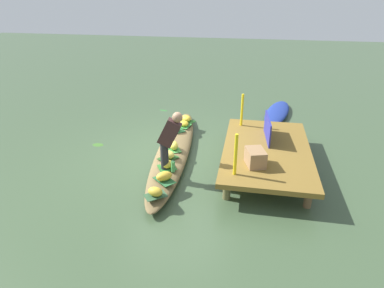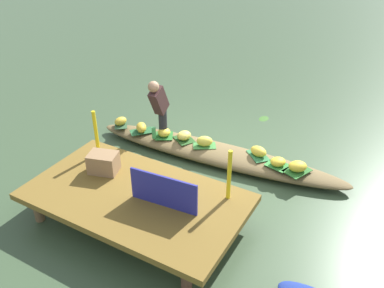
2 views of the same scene
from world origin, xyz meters
TOP-DOWN VIEW (x-y plane):
  - canal_water at (0.00, 0.00)m, footprint 40.00×40.00m
  - dock_platform at (0.27, 2.08)m, footprint 3.20×1.80m
  - vendor_boat at (0.00, 0.00)m, footprint 4.92×1.07m
  - moored_boat at (-3.15, 2.49)m, footprint 2.41×1.10m
  - leaf_mat_0 at (-1.18, -0.01)m, footprint 0.42×0.37m
  - banana_bunch_0 at (-1.18, -0.01)m, footprint 0.35×0.35m
  - leaf_mat_1 at (2.06, 0.16)m, footprint 0.42×0.45m
  - banana_bunch_1 at (2.06, 0.16)m, footprint 0.24×0.30m
  - leaf_mat_2 at (-0.78, -0.13)m, footprint 0.50×0.49m
  - banana_bunch_2 at (-0.78, -0.13)m, footprint 0.35×0.28m
  - leaf_mat_3 at (0.21, 0.05)m, footprint 0.48×0.43m
  - banana_bunch_3 at (0.21, 0.05)m, footprint 0.35×0.31m
  - leaf_mat_4 at (-1.52, -0.01)m, footprint 0.46×0.52m
  - banana_bunch_4 at (-1.52, -0.01)m, footprint 0.40×0.38m
  - leaf_mat_5 at (1.06, 0.11)m, footprint 0.45×0.46m
  - banana_bunch_5 at (1.06, 0.11)m, footprint 0.32×0.33m
  - leaf_mat_6 at (0.65, 0.03)m, footprint 0.49×0.46m
  - banana_bunch_6 at (0.65, 0.03)m, footprint 0.33×0.35m
  - leaf_mat_7 at (1.54, 0.18)m, footprint 0.48×0.49m
  - banana_bunch_7 at (1.54, 0.18)m, footprint 0.34×0.36m
  - vendor_person at (1.09, 0.18)m, footprint 0.22×0.50m
  - water_bottle at (1.18, 0.27)m, footprint 0.08×0.08m
  - market_banner at (-0.23, 2.08)m, footprint 1.01×0.12m
  - railing_post_west at (-0.93, 1.48)m, footprint 0.06×0.06m
  - railing_post_east at (1.47, 1.48)m, footprint 0.06×0.06m
  - produce_crate at (1.04, 1.84)m, footprint 0.51×0.44m
  - drifting_plant_0 at (-2.98, -1.04)m, footprint 0.20×0.30m
  - drifting_plant_1 at (-0.19, -1.99)m, footprint 0.21×0.30m

SIDE VIEW (x-z plane):
  - canal_water at x=0.00m, z-range 0.00..0.00m
  - drifting_plant_0 at x=-2.98m, z-range 0.00..0.01m
  - drifting_plant_1 at x=-0.19m, z-range 0.00..0.01m
  - moored_boat at x=-3.15m, z-range 0.00..0.19m
  - vendor_boat at x=0.00m, z-range 0.00..0.25m
  - leaf_mat_0 at x=-1.18m, z-range 0.25..0.26m
  - leaf_mat_1 at x=2.06m, z-range 0.25..0.26m
  - leaf_mat_2 at x=-0.78m, z-range 0.25..0.26m
  - leaf_mat_3 at x=0.21m, z-range 0.25..0.26m
  - leaf_mat_4 at x=-1.52m, z-range 0.25..0.26m
  - leaf_mat_5 at x=1.06m, z-range 0.25..0.26m
  - leaf_mat_6 at x=0.65m, z-range 0.25..0.26m
  - leaf_mat_7 at x=1.54m, z-range 0.25..0.26m
  - banana_bunch_0 at x=-1.18m, z-range 0.26..0.40m
  - banana_bunch_5 at x=1.06m, z-range 0.26..0.42m
  - banana_bunch_1 at x=2.06m, z-range 0.26..0.42m
  - banana_bunch_6 at x=0.65m, z-range 0.26..0.42m
  - banana_bunch_4 at x=-1.52m, z-range 0.26..0.43m
  - banana_bunch_2 at x=-0.78m, z-range 0.26..0.43m
  - banana_bunch_7 at x=1.54m, z-range 0.26..0.43m
  - banana_bunch_3 at x=0.21m, z-range 0.26..0.45m
  - water_bottle at x=1.18m, z-range 0.25..0.48m
  - dock_platform at x=0.27m, z-range 0.18..0.67m
  - produce_crate at x=1.04m, z-range 0.49..0.80m
  - market_banner at x=-0.23m, z-range 0.49..0.99m
  - railing_post_west at x=-0.93m, z-range 0.49..1.28m
  - railing_post_east at x=1.47m, z-range 0.49..1.28m
  - vendor_person at x=1.09m, z-range 0.34..1.55m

